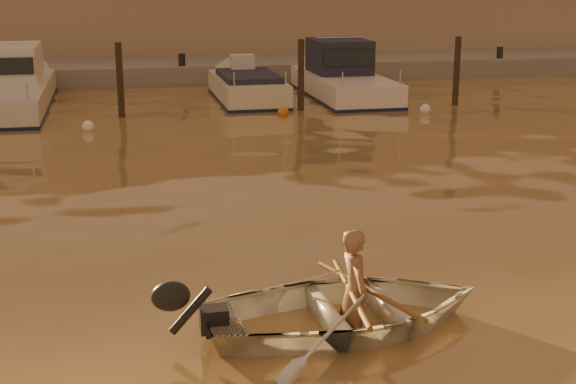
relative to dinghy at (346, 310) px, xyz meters
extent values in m
plane|color=olive|center=(-1.99, 0.35, -0.21)|extent=(160.00, 160.00, 0.00)
imported|color=silver|center=(0.00, 0.00, 0.00)|extent=(3.31, 2.47, 0.66)
imported|color=#8F6247|center=(0.10, 0.01, 0.21)|extent=(0.37, 0.54, 1.43)
cylinder|color=brown|center=(0.25, 0.02, 0.21)|extent=(0.63, 2.04, 0.13)
cylinder|color=brown|center=(0.05, 0.00, 0.21)|extent=(0.29, 2.09, 0.13)
cylinder|color=#2D2319|center=(-2.19, 14.15, 0.69)|extent=(0.18, 0.18, 2.20)
cylinder|color=#2D2319|center=(2.81, 14.15, 0.69)|extent=(0.18, 0.18, 2.20)
cylinder|color=#2D2319|center=(7.51, 14.15, 0.69)|extent=(0.18, 0.18, 2.20)
sphere|color=white|center=(-3.04, 12.37, -0.11)|extent=(0.30, 0.30, 0.30)
sphere|color=orange|center=(2.14, 13.42, -0.11)|extent=(0.30, 0.30, 0.30)
sphere|color=white|center=(6.11, 12.98, -0.11)|extent=(0.30, 0.30, 0.30)
cube|color=gray|center=(-1.99, 21.85, -0.06)|extent=(52.00, 4.00, 1.00)
cube|color=#9E8466|center=(-1.99, 27.35, 2.19)|extent=(46.00, 7.00, 4.80)
camera|label=1|loc=(-2.37, -7.86, 3.60)|focal=50.00mm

